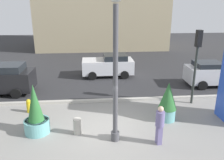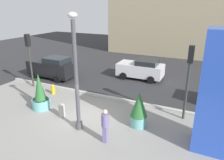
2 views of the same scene
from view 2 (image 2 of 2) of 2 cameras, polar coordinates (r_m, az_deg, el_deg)
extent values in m
plane|color=#2D2D30|center=(15.56, 0.24, -3.75)|extent=(60.00, 60.00, 0.00)
cube|color=gray|center=(11.09, -13.55, -14.79)|extent=(18.00, 10.00, 0.02)
cube|color=#B7B2A8|center=(14.81, -1.22, -4.68)|extent=(18.00, 0.24, 0.16)
cylinder|color=#4C4C51|center=(11.46, -8.95, -12.03)|extent=(0.36, 0.36, 0.40)
cylinder|color=#4C4C51|center=(10.35, -9.70, 0.32)|extent=(0.20, 0.20, 5.59)
ellipsoid|color=silver|center=(9.80, -10.72, 16.98)|extent=(0.44, 0.44, 0.28)
cube|color=blue|center=(9.88, 26.86, -3.27)|extent=(1.50, 1.50, 5.36)
cylinder|color=#6BB2B2|center=(14.02, -18.68, -6.15)|extent=(1.12, 1.12, 0.64)
cylinder|color=#382819|center=(13.90, -18.82, -5.04)|extent=(1.03, 1.03, 0.04)
cone|color=#2D6B33|center=(13.58, -19.21, -1.72)|extent=(0.71, 0.71, 1.69)
cylinder|color=#6BB2B2|center=(11.56, 7.19, -10.96)|extent=(0.85, 0.85, 0.63)
cylinder|color=#382819|center=(11.42, 7.25, -9.69)|extent=(0.78, 0.78, 0.04)
cone|color=#2D6B33|center=(11.10, 7.40, -6.54)|extent=(0.91, 0.91, 1.36)
cylinder|color=gold|center=(16.03, -15.74, -2.75)|extent=(0.26, 0.26, 0.55)
sphere|color=gold|center=(15.90, -15.86, -1.56)|extent=(0.24, 0.24, 0.24)
cylinder|color=gold|center=(15.91, -15.28, -2.76)|extent=(0.12, 0.10, 0.10)
cylinder|color=#B2ADA3|center=(12.70, -13.50, -8.12)|extent=(0.36, 0.36, 0.75)
cylinder|color=#333833|center=(17.65, -21.17, 3.37)|extent=(0.14, 0.14, 3.27)
cube|color=black|center=(17.24, -22.02, 10.03)|extent=(0.28, 0.32, 0.90)
sphere|color=yellow|center=(17.39, -21.50, 9.26)|extent=(0.18, 0.18, 0.18)
cylinder|color=#333833|center=(12.28, 19.58, -3.07)|extent=(0.14, 0.14, 3.34)
cube|color=black|center=(11.67, 20.75, 6.59)|extent=(0.28, 0.32, 0.90)
sphere|color=green|center=(11.79, 21.00, 8.02)|extent=(0.18, 0.18, 0.18)
cube|color=silver|center=(18.79, 7.69, 2.81)|extent=(4.00, 1.92, 1.06)
cube|color=#1E2328|center=(18.43, 9.57, 4.76)|extent=(1.80, 1.68, 0.41)
cylinder|color=black|center=(18.47, 3.08, 1.11)|extent=(0.64, 0.22, 0.64)
cylinder|color=black|center=(20.16, 5.11, 2.64)|extent=(0.64, 0.22, 0.64)
cylinder|color=black|center=(17.75, 10.49, 0.02)|extent=(0.64, 0.22, 0.64)
cylinder|color=black|center=(19.50, 11.94, 1.70)|extent=(0.64, 0.22, 0.64)
cylinder|color=black|center=(16.30, 26.42, -3.58)|extent=(0.64, 0.23, 0.64)
cylinder|color=black|center=(14.68, 26.25, -6.03)|extent=(0.64, 0.23, 0.64)
cube|color=black|center=(19.59, -16.02, 3.16)|extent=(4.43, 1.98, 1.22)
cube|color=#1E2328|center=(18.95, -14.78, 5.32)|extent=(2.02, 1.69, 0.43)
cylinder|color=black|center=(20.07, -20.52, 1.37)|extent=(0.65, 0.24, 0.64)
cylinder|color=black|center=(21.30, -16.91, 2.79)|extent=(0.65, 0.24, 0.64)
cylinder|color=black|center=(18.22, -14.66, 0.21)|extent=(0.65, 0.24, 0.64)
cylinder|color=black|center=(19.57, -11.10, 1.82)|extent=(0.65, 0.24, 0.64)
cube|color=slate|center=(10.24, -1.82, -14.48)|extent=(0.23, 0.30, 0.85)
cylinder|color=slate|center=(9.85, -1.86, -10.90)|extent=(0.40, 0.40, 0.64)
sphere|color=beige|center=(9.64, -1.89, -8.68)|extent=(0.23, 0.23, 0.23)
camera|label=1|loc=(6.65, -70.11, 2.25)|focal=37.34mm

